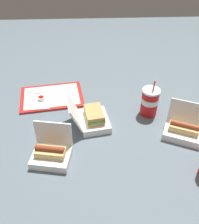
# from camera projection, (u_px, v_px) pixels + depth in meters

# --- Properties ---
(ground_plane) EXTENTS (3.20, 3.20, 0.00)m
(ground_plane) POSITION_uv_depth(u_px,v_px,m) (92.00, 123.00, 1.34)
(ground_plane) COLOR slate
(food_tray) EXTENTS (0.40, 0.31, 0.01)m
(food_tray) POSITION_uv_depth(u_px,v_px,m) (52.00, 97.00, 1.51)
(food_tray) COLOR red
(food_tray) RESTS_ON ground_plane
(ketchup_cup) EXTENTS (0.04, 0.04, 0.02)m
(ketchup_cup) POSITION_uv_depth(u_px,v_px,m) (41.00, 98.00, 1.46)
(ketchup_cup) COLOR white
(ketchup_cup) RESTS_ON food_tray
(napkin_stack) EXTENTS (0.11, 0.11, 0.00)m
(napkin_stack) POSITION_uv_depth(u_px,v_px,m) (41.00, 104.00, 1.44)
(napkin_stack) COLOR white
(napkin_stack) RESTS_ON food_tray
(plastic_fork) EXTENTS (0.11, 0.03, 0.00)m
(plastic_fork) POSITION_uv_depth(u_px,v_px,m) (36.00, 93.00, 1.53)
(plastic_fork) COLOR white
(plastic_fork) RESTS_ON food_tray
(clamshell_hotdog_center) EXTENTS (0.23, 0.21, 0.16)m
(clamshell_hotdog_center) POSITION_uv_depth(u_px,v_px,m) (183.00, 130.00, 1.24)
(clamshell_hotdog_center) COLOR white
(clamshell_hotdog_center) RESTS_ON ground_plane
(clamshell_sandwich_left) EXTENTS (0.24, 0.22, 0.18)m
(clamshell_sandwich_left) POSITION_uv_depth(u_px,v_px,m) (92.00, 118.00, 1.30)
(clamshell_sandwich_left) COLOR white
(clamshell_sandwich_left) RESTS_ON ground_plane
(clamshell_hotdog_back) EXTENTS (0.19, 0.17, 0.17)m
(clamshell_hotdog_back) POSITION_uv_depth(u_px,v_px,m) (51.00, 153.00, 1.12)
(clamshell_hotdog_back) COLOR white
(clamshell_hotdog_back) RESTS_ON ground_plane
(soda_cup_corner) EXTENTS (0.10, 0.10, 0.22)m
(soda_cup_corner) POSITION_uv_depth(u_px,v_px,m) (150.00, 101.00, 1.35)
(soda_cup_corner) COLOR red
(soda_cup_corner) RESTS_ON ground_plane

